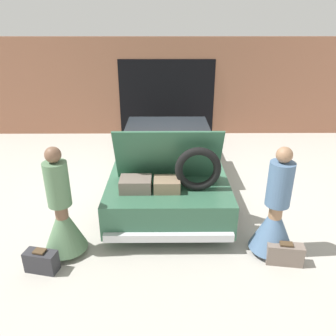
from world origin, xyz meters
TOP-DOWN VIEW (x-y plane):
  - ground_plane at (0.00, 0.00)m, footprint 40.00×40.00m
  - garage_wall_back at (0.00, 3.42)m, footprint 12.00×0.14m
  - car at (0.00, -0.01)m, footprint 2.04×4.87m
  - person_left at (-1.51, -2.38)m, footprint 0.62×0.62m
  - person_right at (1.51, -2.41)m, footprint 0.64×0.64m
  - suitcase_beside_left_person at (-1.74, -2.79)m, footprint 0.47×0.29m
  - suitcase_beside_right_person at (1.63, -2.67)m, footprint 0.52×0.25m

SIDE VIEW (x-z plane):
  - ground_plane at x=0.00m, z-range 0.00..0.00m
  - suitcase_beside_left_person at x=-1.74m, z-range -0.01..0.32m
  - suitcase_beside_right_person at x=1.63m, z-range -0.01..0.33m
  - car at x=0.00m, z-range -0.29..1.37m
  - person_right at x=1.51m, z-range -0.24..1.42m
  - person_left at x=-1.51m, z-range -0.24..1.42m
  - garage_wall_back at x=0.00m, z-range -0.01..2.79m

